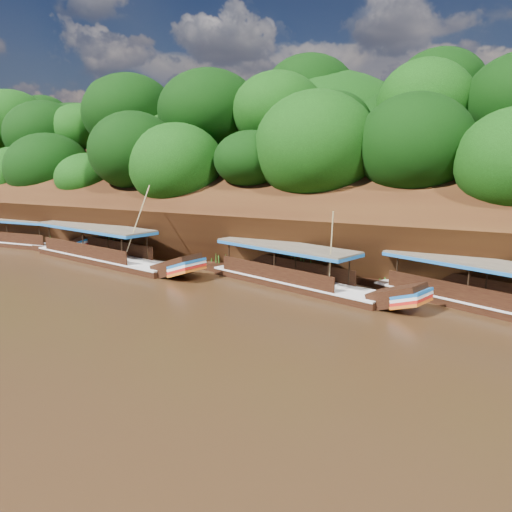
# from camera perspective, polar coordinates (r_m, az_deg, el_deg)

# --- Properties ---
(ground) EXTENTS (160.00, 160.00, 0.00)m
(ground) POSITION_cam_1_polar(r_m,az_deg,el_deg) (23.06, -6.07, -7.20)
(ground) COLOR black
(ground) RESTS_ON ground
(riverbank) EXTENTS (120.00, 30.06, 19.40)m
(riverbank) POSITION_cam_1_polar(r_m,az_deg,el_deg) (43.07, 10.65, 3.80)
(riverbank) COLOR black
(riverbank) RESTS_ON ground
(boat_0) EXTENTS (13.97, 7.19, 6.39)m
(boat_0) POSITION_cam_1_polar(r_m,az_deg,el_deg) (26.27, 26.78, -4.88)
(boat_0) COLOR black
(boat_0) RESTS_ON ground
(boat_1) EXTENTS (13.53, 5.72, 5.05)m
(boat_1) POSITION_cam_1_polar(r_m,az_deg,el_deg) (28.12, 5.52, -2.71)
(boat_1) COLOR black
(boat_1) RESTS_ON ground
(boat_2) EXTENTS (16.09, 5.15, 6.02)m
(boat_2) POSITION_cam_1_polar(r_m,az_deg,el_deg) (36.12, -16.30, 0.04)
(boat_2) COLOR black
(boat_2) RESTS_ON ground
(boat_3) EXTENTS (12.97, 2.94, 2.73)m
(boat_3) POSITION_cam_1_polar(r_m,az_deg,el_deg) (45.36, -24.50, 1.60)
(boat_3) COLOR black
(boat_3) RESTS_ON ground
(reeds) EXTENTS (49.46, 2.50, 1.92)m
(reeds) POSITION_cam_1_polar(r_m,az_deg,el_deg) (32.34, -1.58, -0.28)
(reeds) COLOR #2A6619
(reeds) RESTS_ON ground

